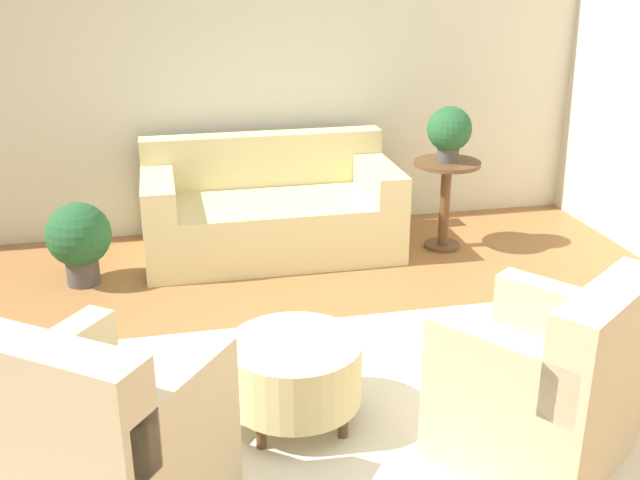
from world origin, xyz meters
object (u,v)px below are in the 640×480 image
(ottoman_table, at_px, (295,371))
(potted_plant_floor, at_px, (79,238))
(side_table, at_px, (446,190))
(potted_plant_on_side_table, at_px, (449,131))
(armchair_left, at_px, (105,443))
(armchair_right, at_px, (545,387))
(couch, at_px, (270,212))

(ottoman_table, relative_size, potted_plant_floor, 1.11)
(side_table, height_order, potted_plant_on_side_table, potted_plant_on_side_table)
(armchair_left, distance_m, armchair_right, 1.93)
(armchair_left, bearing_deg, ottoman_table, 30.80)
(couch, xyz_separation_m, potted_plant_on_side_table, (1.35, -0.24, 0.63))
(potted_plant_on_side_table, bearing_deg, armchair_left, -133.33)
(armchair_left, relative_size, side_table, 1.50)
(ottoman_table, height_order, potted_plant_floor, potted_plant_floor)
(armchair_left, xyz_separation_m, potted_plant_on_side_table, (2.45, 2.60, 0.58))
(couch, distance_m, armchair_left, 3.05)
(armchair_right, xyz_separation_m, side_table, (0.52, 2.60, 0.11))
(armchair_right, height_order, side_table, armchair_right)
(armchair_right, xyz_separation_m, ottoman_table, (-1.06, 0.52, -0.08))
(armchair_right, distance_m, ottoman_table, 1.18)
(couch, bearing_deg, armchair_right, -73.77)
(armchair_right, bearing_deg, side_table, 78.66)
(ottoman_table, bearing_deg, armchair_right, -26.04)
(potted_plant_floor, bearing_deg, couch, 14.19)
(armchair_right, distance_m, potted_plant_on_side_table, 2.72)
(armchair_right, xyz_separation_m, potted_plant_on_side_table, (0.52, 2.60, 0.58))
(armchair_left, xyz_separation_m, potted_plant_floor, (-0.30, 2.48, -0.02))
(ottoman_table, bearing_deg, couch, 84.19)
(armchair_left, height_order, potted_plant_on_side_table, potted_plant_on_side_table)
(side_table, bearing_deg, armchair_left, -133.33)
(couch, distance_m, side_table, 1.38)
(armchair_left, xyz_separation_m, armchair_right, (1.93, 0.00, 0.00))
(potted_plant_on_side_table, bearing_deg, armchair_right, -101.34)
(couch, relative_size, armchair_left, 1.82)
(armchair_right, xyz_separation_m, potted_plant_floor, (-2.23, 2.48, -0.02))
(armchair_right, bearing_deg, ottoman_table, 153.96)
(ottoman_table, xyz_separation_m, potted_plant_floor, (-1.17, 1.96, 0.06))
(armchair_left, height_order, side_table, armchair_left)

